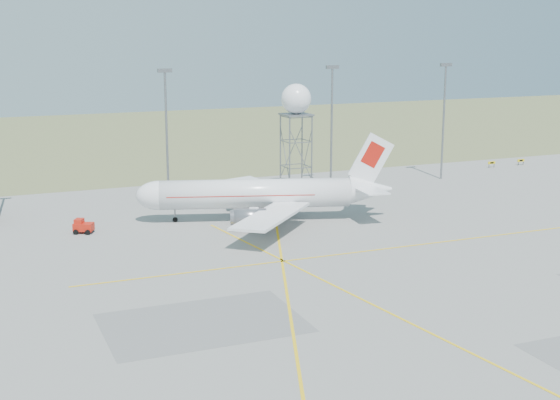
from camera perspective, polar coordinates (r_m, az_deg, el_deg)
name	(u,v)px	position (r m, az deg, el deg)	size (l,w,h in m)	color
ground	(484,350)	(68.63, 14.71, -10.58)	(400.00, 400.00, 0.00)	gray
grass_strip	(133,138)	(195.62, -10.73, 4.48)	(400.00, 120.00, 0.03)	#506236
mast_b	(166,125)	(120.30, -8.31, 5.49)	(2.20, 0.50, 20.50)	slate
mast_c	(332,117)	(129.95, 3.80, 6.10)	(2.20, 0.50, 20.50)	slate
mast_d	(444,111)	(141.02, 11.90, 6.36)	(2.20, 0.50, 20.50)	slate
taxi_sign_near	(492,163)	(156.42, 15.22, 2.63)	(1.60, 0.17, 1.20)	black
taxi_sign_far	(521,161)	(160.76, 17.21, 2.76)	(1.60, 0.17, 1.20)	black
airliner_main	(260,194)	(108.63, -1.50, 0.42)	(35.35, 33.44, 12.26)	white
radar_tower	(296,132)	(127.41, 1.18, 5.03)	(4.89, 4.89, 17.70)	slate
baggage_tug	(83,228)	(105.74, -14.20, -1.98)	(2.94, 2.81, 1.93)	#B81A0D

